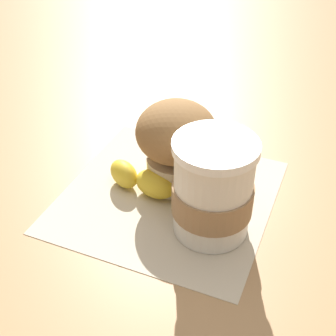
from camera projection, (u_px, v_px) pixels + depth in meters
ground_plane at (168, 196)px, 0.61m from camera, size 3.00×3.00×0.00m
paper_napkin at (168, 195)px, 0.61m from camera, size 0.27×0.27×0.00m
coffee_cup at (213, 190)px, 0.53m from camera, size 0.09×0.09×0.12m
muffin at (177, 141)px, 0.59m from camera, size 0.10×0.10×0.12m
banana at (175, 183)px, 0.60m from camera, size 0.19×0.08×0.04m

